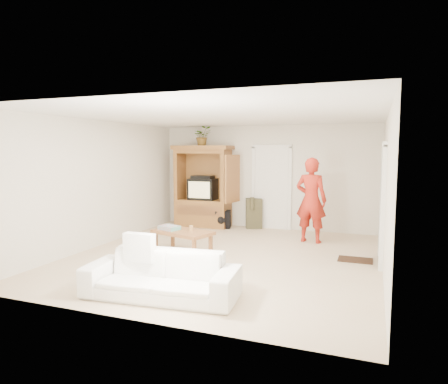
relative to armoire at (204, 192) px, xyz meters
The scene contains 19 objects.
floor 3.22m from the armoire, 59.36° to the right, with size 6.00×6.00×0.00m, color tan.
ceiling 3.53m from the armoire, 59.36° to the right, with size 6.00×6.00×0.00m, color white.
wall_back 1.66m from the armoire, 12.11° to the left, with size 5.50×5.50×0.00m, color silver.
wall_front 5.89m from the armoire, 74.44° to the right, with size 5.50×5.50×0.00m, color silver.
wall_left 2.94m from the armoire, 113.79° to the right, with size 6.00×6.00×0.00m, color silver.
wall_right 5.09m from the armoire, 31.60° to the right, with size 6.00×6.00×0.00m, color silver.
armoire is the anchor object (origin of this frame).
door_back 1.76m from the armoire, 10.13° to the left, with size 0.85×0.05×2.04m, color white.
doorway_right 4.77m from the armoire, 25.61° to the right, with size 0.05×0.90×2.04m, color black.
framed_picture 4.43m from the armoire, 10.03° to the right, with size 0.03×0.60×0.48m, color black.
doormat 4.48m from the armoire, 28.01° to the right, with size 0.60×0.40×0.02m, color #382316.
plant 1.44m from the armoire, 126.74° to the right, with size 0.44×0.38×0.49m, color #4C7238.
man 3.02m from the armoire, 16.99° to the right, with size 0.67×0.44×1.83m, color #A62316.
sofa 5.14m from the armoire, 73.00° to the right, with size 2.08×0.81×0.61m, color white.
coffee_table 2.79m from the armoire, 75.21° to the right, with size 1.28×0.92×0.43m.
towel 2.71m from the armoire, 81.27° to the right, with size 0.38×0.28×0.08m, color #E94D7A.
candle 2.77m from the armoire, 71.75° to the right, with size 0.08×0.08×0.10m, color tan.
backpack_black 0.92m from the armoire, 14.56° to the right, with size 0.37×0.22×0.45m, color black, non-canonical shape.
backpack_olive 1.42m from the armoire, ahead, with size 0.40×0.29×0.76m, color #47442B, non-canonical shape.
Camera 1 is at (2.56, -6.83, 1.98)m, focal length 32.00 mm.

